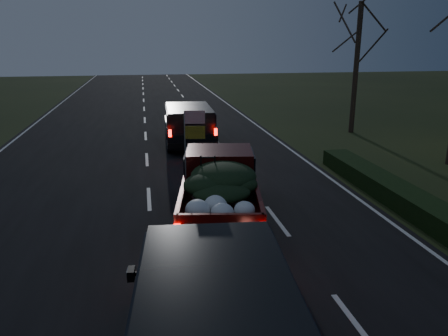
{
  "coord_description": "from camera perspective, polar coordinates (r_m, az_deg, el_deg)",
  "views": [
    {
      "loc": [
        -0.01,
        -8.67,
        5.0
      ],
      "look_at": [
        2.28,
        3.77,
        1.3
      ],
      "focal_mm": 35.0,
      "sensor_mm": 36.0,
      "label": 1
    }
  ],
  "objects": [
    {
      "name": "ground",
      "position": [
        10.0,
        -9.23,
        -13.9
      ],
      "size": [
        120.0,
        120.0,
        0.0
      ],
      "primitive_type": "plane",
      "color": "black",
      "rests_on": "ground"
    },
    {
      "name": "road_asphalt",
      "position": [
        10.0,
        -9.23,
        -13.85
      ],
      "size": [
        14.0,
        120.0,
        0.02
      ],
      "primitive_type": "cube",
      "color": "black",
      "rests_on": "ground"
    },
    {
      "name": "hedge_row",
      "position": [
        14.81,
        22.14,
        -3.45
      ],
      "size": [
        1.0,
        10.0,
        0.6
      ],
      "primitive_type": "cube",
      "color": "black",
      "rests_on": "ground"
    },
    {
      "name": "bare_tree_far",
      "position": [
        25.42,
        17.19,
        16.13
      ],
      "size": [
        3.6,
        3.6,
        7.0
      ],
      "color": "black",
      "rests_on": "ground"
    },
    {
      "name": "pickup_truck",
      "position": [
        12.29,
        -0.58,
        -2.35
      ],
      "size": [
        2.94,
        5.71,
        2.85
      ],
      "rotation": [
        0.0,
        0.0,
        -0.17
      ],
      "color": "#370807",
      "rests_on": "ground"
    },
    {
      "name": "lead_suv",
      "position": [
        21.71,
        -4.62,
        6.08
      ],
      "size": [
        2.41,
        5.44,
        1.54
      ],
      "rotation": [
        0.0,
        0.0,
        -0.03
      ],
      "color": "black",
      "rests_on": "ground"
    },
    {
      "name": "rear_suv",
      "position": [
        6.53,
        -1.08,
        -19.65
      ],
      "size": [
        2.72,
        5.54,
        1.54
      ],
      "rotation": [
        0.0,
        0.0,
        -0.09
      ],
      "color": "black",
      "rests_on": "ground"
    }
  ]
}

